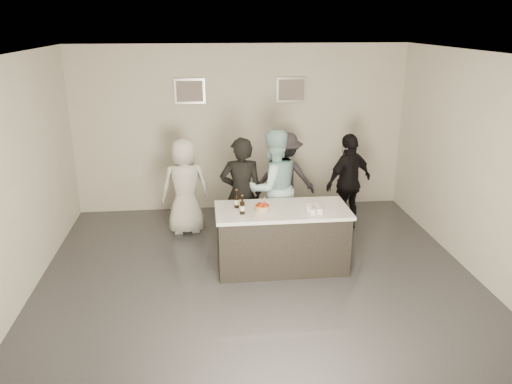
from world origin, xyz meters
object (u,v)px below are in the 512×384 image
Objects in this scene: bar_counter at (282,238)px; beer_bottle_a at (237,199)px; person_main_black at (241,194)px; person_guest_left at (185,186)px; beer_bottle_b at (242,205)px; person_guest_back at (285,176)px; person_guest_right at (349,182)px; person_main_blue at (273,188)px; cake at (262,208)px.

bar_counter is 7.15× the size of beer_bottle_a.
person_guest_left is (-0.87, 0.72, -0.08)m from person_main_black.
bar_counter is at bearing -9.69° from beer_bottle_a.
beer_bottle_b is at bearing -76.26° from beer_bottle_a.
beer_bottle_a is 0.15× the size of person_main_black.
beer_bottle_b is at bearing 86.33° from person_main_black.
beer_bottle_b reaches higher than bar_counter.
person_guest_right is at bearing 165.83° from person_guest_back.
person_main_black reaches higher than person_guest_back.
beer_bottle_b is 0.14× the size of person_main_blue.
beer_bottle_a reaches higher than bar_counter.
person_main_black is 0.96× the size of person_main_blue.
cake reaches higher than bar_counter.
bar_counter is 1.91m from person_guest_back.
person_guest_left is at bearing 117.41° from beer_bottle_b.
cake is 0.13× the size of person_guest_left.
person_guest_right is at bearing 39.63° from cake.
person_main_blue is 1.41m from person_guest_right.
person_guest_left reaches higher than bar_counter.
bar_counter is 1.13× the size of person_guest_right.
person_main_blue is (0.27, 0.90, -0.02)m from cake.
person_guest_back is at bearing 65.17° from beer_bottle_b.
person_main_black reaches higher than person_guest_right.
person_guest_right reaches higher than bar_counter.
cake is at bearing -24.07° from beer_bottle_a.
beer_bottle_a is at bearing 170.31° from bar_counter.
person_main_blue is (0.50, 0.14, 0.04)m from person_main_black.
bar_counter is 0.98m from person_main_black.
cake is at bearing 87.46° from person_guest_back.
cake is 0.11× the size of person_main_black.
beer_bottle_a is at bearing 115.46° from person_guest_left.
cake is 2.09m from person_guest_right.
bar_counter is 9.18× the size of cake.
beer_bottle_a is at bearing 103.74° from beer_bottle_b.
person_main_black is at bearing 86.47° from beer_bottle_b.
cake is 1.85m from person_guest_left.
beer_bottle_b is 0.17× the size of person_guest_back.
person_guest_right reaches higher than person_guest_left.
beer_bottle_a is 0.64m from person_main_black.
cake is 0.11× the size of person_main_blue.
beer_bottle_a is at bearing 76.71° from person_guest_back.
beer_bottle_a is 0.16× the size of person_guest_left.
beer_bottle_a is at bearing 30.54° from person_main_blue.
person_guest_back is (0.87, 1.14, -0.10)m from person_main_black.
cake is 0.39m from beer_bottle_a.
person_guest_left is at bearing 29.62° from person_guest_back.
person_guest_back reaches higher than bar_counter.
person_guest_back is (0.64, 1.90, -0.16)m from cake.
person_guest_left is at bearing 119.65° from beer_bottle_a.
cake is at bearing 17.98° from beer_bottle_b.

